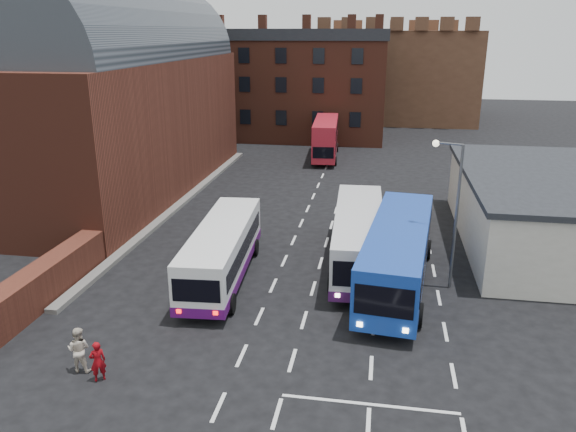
% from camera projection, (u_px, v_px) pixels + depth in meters
% --- Properties ---
extents(ground, '(180.00, 180.00, 0.00)m').
position_uv_depth(ground, '(247.00, 345.00, 22.59)').
color(ground, black).
extents(railway_station, '(12.00, 28.00, 16.00)m').
position_uv_depth(railway_station, '(110.00, 92.00, 42.29)').
color(railway_station, '#602B1E').
rests_on(railway_station, ground).
extents(forecourt_wall, '(1.20, 10.00, 1.80)m').
position_uv_depth(forecourt_wall, '(41.00, 285.00, 25.79)').
color(forecourt_wall, '#602B1E').
rests_on(forecourt_wall, ground).
extents(cream_building, '(10.40, 16.40, 4.25)m').
position_uv_depth(cream_building, '(553.00, 209.00, 32.63)').
color(cream_building, beige).
rests_on(cream_building, ground).
extents(brick_terrace, '(22.00, 10.00, 11.00)m').
position_uv_depth(brick_terrace, '(289.00, 90.00, 64.85)').
color(brick_terrace, brown).
rests_on(brick_terrace, ground).
extents(castle_keep, '(22.00, 22.00, 12.00)m').
position_uv_depth(castle_keep, '(393.00, 74.00, 81.51)').
color(castle_keep, brown).
rests_on(castle_keep, ground).
extents(bus_white_outbound, '(3.10, 10.35, 2.79)m').
position_uv_depth(bus_white_outbound, '(222.00, 248.00, 28.13)').
color(bus_white_outbound, white).
rests_on(bus_white_outbound, ground).
extents(bus_white_inbound, '(3.09, 11.02, 2.98)m').
position_uv_depth(bus_white_inbound, '(359.00, 234.00, 29.71)').
color(bus_white_inbound, silver).
rests_on(bus_white_inbound, ground).
extents(bus_blue, '(3.94, 11.88, 3.18)m').
position_uv_depth(bus_blue, '(398.00, 251.00, 27.16)').
color(bus_blue, '#143BA5').
rests_on(bus_blue, ground).
extents(bus_red_double, '(2.84, 9.60, 3.80)m').
position_uv_depth(bus_red_double, '(326.00, 138.00, 54.83)').
color(bus_red_double, '#B41E2E').
rests_on(bus_red_double, ground).
extents(street_lamp, '(1.41, 0.62, 7.23)m').
position_uv_depth(street_lamp, '(452.00, 202.00, 26.35)').
color(street_lamp, '#545558').
rests_on(street_lamp, ground).
extents(pedestrian_red, '(0.68, 0.65, 1.56)m').
position_uv_depth(pedestrian_red, '(98.00, 361.00, 20.07)').
color(pedestrian_red, maroon).
rests_on(pedestrian_red, ground).
extents(pedestrian_beige, '(0.89, 0.71, 1.76)m').
position_uv_depth(pedestrian_beige, '(79.00, 349.00, 20.63)').
color(pedestrian_beige, beige).
rests_on(pedestrian_beige, ground).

